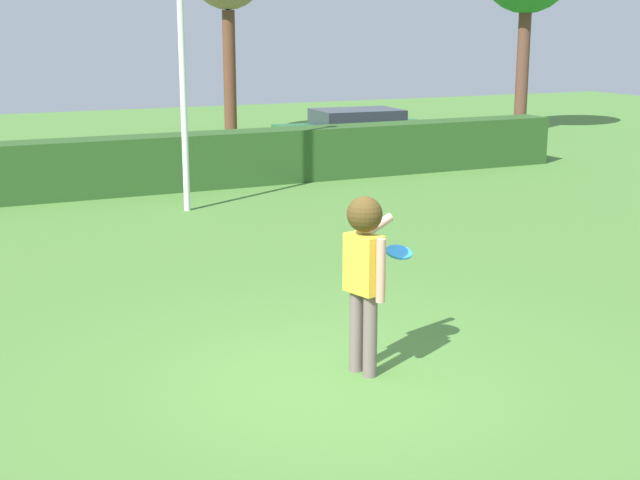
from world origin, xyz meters
TOP-DOWN VIEW (x-y plane):
  - ground_plane at (0.00, 0.00)m, footprint 60.00×60.00m
  - person at (0.27, 0.05)m, footprint 0.69×0.69m
  - frisbee at (0.76, 0.24)m, footprint 0.27×0.26m
  - lamppost at (1.09, 8.63)m, footprint 0.24×0.24m
  - hedge_row at (0.00, 10.87)m, footprint 22.00×0.90m
  - parked_car_green at (7.27, 13.59)m, footprint 4.32×2.07m

SIDE VIEW (x-z plane):
  - ground_plane at x=0.00m, z-range 0.00..0.00m
  - hedge_row at x=0.00m, z-range 0.00..1.16m
  - parked_car_green at x=7.27m, z-range 0.06..1.31m
  - frisbee at x=0.76m, z-range 1.10..1.20m
  - person at x=0.27m, z-range 0.25..2.05m
  - lamppost at x=1.09m, z-range 0.32..6.39m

